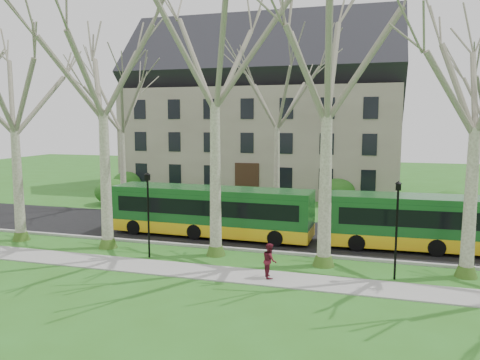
% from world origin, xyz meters
% --- Properties ---
extents(ground, '(120.00, 120.00, 0.00)m').
position_xyz_m(ground, '(0.00, 0.00, 0.00)').
color(ground, '#2D661D').
rests_on(ground, ground).
extents(sidewalk, '(70.00, 2.00, 0.06)m').
position_xyz_m(sidewalk, '(0.00, -2.50, 0.03)').
color(sidewalk, gray).
rests_on(sidewalk, ground).
extents(road, '(80.00, 8.00, 0.06)m').
position_xyz_m(road, '(0.00, 5.50, 0.03)').
color(road, black).
rests_on(road, ground).
extents(curb, '(80.00, 0.25, 0.14)m').
position_xyz_m(curb, '(0.00, 1.50, 0.07)').
color(curb, '#A5A39E').
rests_on(curb, ground).
extents(building, '(26.50, 12.20, 16.00)m').
position_xyz_m(building, '(-6.00, 24.00, 8.07)').
color(building, gray).
rests_on(building, ground).
extents(tree_row_verge, '(49.00, 7.00, 14.00)m').
position_xyz_m(tree_row_verge, '(0.00, 0.30, 7.00)').
color(tree_row_verge, gray).
rests_on(tree_row_verge, ground).
extents(tree_row_far, '(33.00, 7.00, 12.00)m').
position_xyz_m(tree_row_far, '(-1.33, 11.00, 6.00)').
color(tree_row_far, gray).
rests_on(tree_row_far, ground).
extents(lamp_row, '(36.22, 0.22, 4.30)m').
position_xyz_m(lamp_row, '(-0.00, -1.00, 2.57)').
color(lamp_row, black).
rests_on(lamp_row, ground).
extents(hedges, '(30.60, 8.60, 2.00)m').
position_xyz_m(hedges, '(-4.67, 14.00, 1.00)').
color(hedges, '#1A5E1B').
rests_on(hedges, ground).
extents(bus_lead, '(12.18, 2.82, 3.03)m').
position_xyz_m(bus_lead, '(-4.39, 3.97, 1.58)').
color(bus_lead, '#16501E').
rests_on(bus_lead, road).
extents(bus_follow, '(12.17, 2.96, 3.02)m').
position_xyz_m(bus_follow, '(8.75, 4.29, 1.57)').
color(bus_follow, '#16501E').
rests_on(bus_follow, road).
extents(pedestrian_b, '(0.83, 0.92, 1.55)m').
position_xyz_m(pedestrian_b, '(0.65, -2.45, 0.84)').
color(pedestrian_b, maroon).
rests_on(pedestrian_b, sidewalk).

